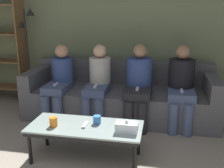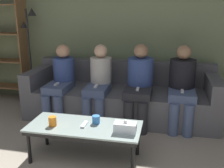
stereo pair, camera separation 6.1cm
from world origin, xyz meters
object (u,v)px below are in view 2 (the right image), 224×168
tissue_box (125,127)px  seated_person_mid_left (99,81)px  seated_person_left_end (61,80)px  seated_person_right_end (182,84)px  cup_near_right (53,121)px  coffee_table (84,129)px  game_remote (84,124)px  couch (121,97)px  seated_person_mid_right (139,82)px  standing_lamp (30,47)px  cup_near_left (96,120)px

tissue_box → seated_person_mid_left: 1.28m
seated_person_left_end → seated_person_right_end: (1.72, 0.03, 0.03)m
cup_near_right → seated_person_left_end: seated_person_left_end is taller
coffee_table → game_remote: 0.05m
couch → seated_person_left_end: bearing=-164.8°
game_remote → seated_person_mid_right: size_ratio=0.14×
seated_person_left_end → couch: bearing=15.2°
tissue_box → cup_near_right: bearing=-179.1°
tissue_box → standing_lamp: 2.44m
cup_near_left → seated_person_left_end: seated_person_left_end is taller
seated_person_mid_left → seated_person_right_end: bearing=1.2°
seated_person_right_end → couch: bearing=166.9°
cup_near_left → cup_near_right: (-0.43, -0.15, 0.01)m
coffee_table → seated_person_left_end: seated_person_left_end is taller
cup_near_right → tissue_box: size_ratio=0.46×
coffee_table → seated_person_left_end: bearing=123.2°
couch → standing_lamp: 1.69m
tissue_box → cup_near_left: bearing=157.7°
couch → coffee_table: bearing=-97.2°
seated_person_mid_left → cup_near_left: bearing=-77.0°
game_remote → seated_person_left_end: bearing=123.2°
couch → seated_person_mid_right: (0.29, -0.21, 0.31)m
cup_near_right → seated_person_mid_right: (0.77, 1.17, 0.15)m
cup_near_left → seated_person_mid_left: bearing=103.0°
seated_person_left_end → coffee_table: bearing=-56.8°
coffee_table → seated_person_mid_left: seated_person_mid_left is taller
coffee_table → seated_person_mid_right: 1.20m
tissue_box → coffee_table: bearing=171.8°
tissue_box → seated_person_right_end: size_ratio=0.20×
game_remote → seated_person_right_end: bearing=47.0°
coffee_table → cup_near_left: 0.15m
standing_lamp → seated_person_mid_left: standing_lamp is taller
couch → seated_person_mid_right: seated_person_mid_right is taller
standing_lamp → seated_person_left_end: bearing=-31.5°
couch → seated_person_right_end: seated_person_right_end is taller
seated_person_mid_right → seated_person_right_end: 0.57m
coffee_table → tissue_box: size_ratio=5.40×
coffee_table → tissue_box: (0.44, -0.06, 0.09)m
cup_near_right → couch: bearing=70.6°
standing_lamp → seated_person_right_end: (2.40, -0.38, -0.37)m
coffee_table → seated_person_right_end: bearing=47.0°
seated_person_right_end → standing_lamp: bearing=170.9°
cup_near_right → seated_person_left_end: (-0.38, 1.14, 0.12)m
coffee_table → seated_person_left_end: (-0.70, 1.06, 0.22)m
cup_near_right → cup_near_left: bearing=19.5°
game_remote → seated_person_mid_right: (0.45, 1.09, 0.19)m
couch → cup_near_left: bearing=-92.7°
cup_near_right → seated_person_right_end: 1.79m
tissue_box → game_remote: 0.45m
game_remote → seated_person_left_end: size_ratio=0.14×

